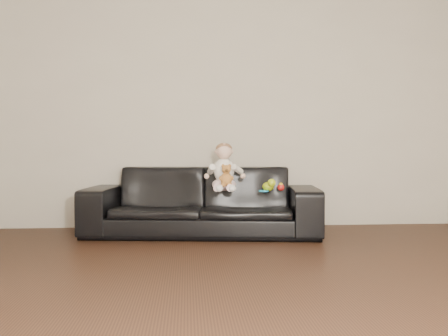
{
  "coord_description": "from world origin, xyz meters",
  "views": [
    {
      "loc": [
        -0.41,
        -2.61,
        0.82
      ],
      "look_at": [
        -0.06,
        2.14,
        0.65
      ],
      "focal_mm": 40.0,
      "sensor_mm": 36.0,
      "label": 1
    }
  ],
  "objects": [
    {
      "name": "floor",
      "position": [
        0.0,
        0.0,
        0.0
      ],
      "size": [
        5.5,
        5.5,
        0.0
      ],
      "primitive_type": "plane",
      "color": "#321D12",
      "rests_on": "ground"
    },
    {
      "name": "wall_back",
      "position": [
        0.0,
        2.75,
        1.3
      ],
      "size": [
        5.0,
        0.0,
        5.0
      ],
      "primitive_type": "plane",
      "rotation": [
        1.57,
        0.0,
        0.0
      ],
      "color": "beige",
      "rests_on": "ground"
    },
    {
      "name": "sofa",
      "position": [
        -0.26,
        2.25,
        0.33
      ],
      "size": [
        2.33,
        1.13,
        0.65
      ],
      "primitive_type": "imported",
      "rotation": [
        0.0,
        0.0,
        -0.12
      ],
      "color": "black",
      "rests_on": "floor"
    },
    {
      "name": "baby",
      "position": [
        -0.06,
        2.13,
        0.63
      ],
      "size": [
        0.34,
        0.41,
        0.46
      ],
      "rotation": [
        0.0,
        0.0,
        -0.25
      ],
      "color": "#FED6D7",
      "rests_on": "sofa"
    },
    {
      "name": "teddy_bear",
      "position": [
        -0.05,
        1.99,
        0.59
      ],
      "size": [
        0.13,
        0.13,
        0.2
      ],
      "rotation": [
        0.0,
        0.0,
        -0.29
      ],
      "color": "#AC6F31",
      "rests_on": "sofa"
    },
    {
      "name": "toy_green",
      "position": [
        0.36,
        2.07,
        0.48
      ],
      "size": [
        0.13,
        0.15,
        0.09
      ],
      "primitive_type": "ellipsoid",
      "rotation": [
        0.0,
        0.0,
        0.19
      ],
      "color": "#B2CA17",
      "rests_on": "sofa"
    },
    {
      "name": "toy_rattle",
      "position": [
        0.49,
        2.1,
        0.46
      ],
      "size": [
        0.09,
        0.09,
        0.07
      ],
      "primitive_type": "sphere",
      "rotation": [
        0.0,
        0.0,
        0.4
      ],
      "color": "red",
      "rests_on": "sofa"
    },
    {
      "name": "toy_blue_disc",
      "position": [
        0.31,
        2.04,
        0.44
      ],
      "size": [
        0.11,
        0.11,
        0.01
      ],
      "primitive_type": "cylinder",
      "rotation": [
        0.0,
        0.0,
        0.14
      ],
      "color": "#1A9DD3",
      "rests_on": "sofa"
    }
  ]
}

